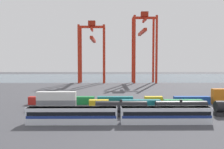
{
  "coord_description": "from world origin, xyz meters",
  "views": [
    {
      "loc": [
        -11.35,
        -74.46,
        14.69
      ],
      "look_at": [
        -9.99,
        32.48,
        8.75
      ],
      "focal_mm": 38.89,
      "sensor_mm": 36.0,
      "label": 1
    }
  ],
  "objects": [
    {
      "name": "gantry_crane_central",
      "position": [
        12.81,
        93.95,
        29.17
      ],
      "size": [
        16.22,
        35.29,
        48.0
      ],
      "color": "red",
      "rests_on": "ground_plane"
    },
    {
      "name": "freight_tank_row",
      "position": [
        7.93,
        -10.52,
        2.09
      ],
      "size": [
        45.71,
        2.96,
        4.42
      ],
      "color": "#232326",
      "rests_on": "ground_plane"
    },
    {
      "name": "gantry_crane_west",
      "position": [
        -22.94,
        94.7,
        25.8
      ],
      "size": [
        18.18,
        38.44,
        41.85
      ],
      "color": "red",
      "rests_on": "ground_plane"
    },
    {
      "name": "shipping_container_3",
      "position": [
        -1.29,
        0.58,
        1.3
      ],
      "size": [
        12.1,
        2.44,
        2.6
      ],
      "primitive_type": "cube",
      "color": "#146066",
      "rests_on": "ground_plane"
    },
    {
      "name": "shipping_container_0",
      "position": [
        -27.68,
        0.58,
        1.3
      ],
      "size": [
        12.1,
        2.44,
        2.6
      ],
      "primitive_type": "cube",
      "color": "slate",
      "rests_on": "ground_plane"
    },
    {
      "name": "shipping_container_6",
      "position": [
        -22.37,
        7.5,
        1.3
      ],
      "size": [
        12.1,
        2.44,
        2.6
      ],
      "primitive_type": "cube",
      "color": "#197538",
      "rests_on": "ground_plane"
    },
    {
      "name": "harbour_water",
      "position": [
        0.0,
        142.87,
        0.0
      ],
      "size": [
        400.0,
        110.0,
        0.01
      ],
      "primitive_type": "cube",
      "color": "#475B6B",
      "rests_on": "ground_plane"
    },
    {
      "name": "shipping_container_4",
      "position": [
        11.9,
        0.58,
        1.3
      ],
      "size": [
        12.1,
        2.44,
        2.6
      ],
      "primitive_type": "cube",
      "color": "#197538",
      "rests_on": "ground_plane"
    },
    {
      "name": "shipping_container_1",
      "position": [
        -27.68,
        0.58,
        3.9
      ],
      "size": [
        12.1,
        2.44,
        2.6
      ],
      "primitive_type": "cube",
      "color": "silver",
      "rests_on": "shipping_container_0"
    },
    {
      "name": "passenger_train",
      "position": [
        -9.0,
        -18.21,
        2.14
      ],
      "size": [
        43.06,
        3.14,
        3.9
      ],
      "color": "silver",
      "rests_on": "ground_plane"
    },
    {
      "name": "shipping_container_5",
      "position": [
        -35.49,
        7.5,
        1.3
      ],
      "size": [
        6.04,
        2.44,
        2.6
      ],
      "primitive_type": "cube",
      "color": "#AD211C",
      "rests_on": "ground_plane"
    },
    {
      "name": "shipping_container_8",
      "position": [
        3.87,
        7.5,
        1.3
      ],
      "size": [
        6.04,
        2.44,
        2.6
      ],
      "primitive_type": "cube",
      "color": "gold",
      "rests_on": "ground_plane"
    },
    {
      "name": "shipping_container_9",
      "position": [
        16.99,
        7.5,
        1.3
      ],
      "size": [
        12.1,
        2.44,
        2.6
      ],
      "primitive_type": "cube",
      "color": "#1C4299",
      "rests_on": "ground_plane"
    },
    {
      "name": "ground_plane",
      "position": [
        0.0,
        40.0,
        0.0
      ],
      "size": [
        420.0,
        420.0,
        0.0
      ],
      "primitive_type": "plane",
      "color": "#424247"
    },
    {
      "name": "shipping_container_2",
      "position": [
        -14.49,
        0.58,
        1.3
      ],
      "size": [
        6.04,
        2.44,
        2.6
      ],
      "primitive_type": "cube",
      "color": "gold",
      "rests_on": "ground_plane"
    },
    {
      "name": "shipping_container_7",
      "position": [
        -9.25,
        7.5,
        1.3
      ],
      "size": [
        12.1,
        2.44,
        2.6
      ],
      "primitive_type": "cube",
      "color": "#146066",
      "rests_on": "ground_plane"
    }
  ]
}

